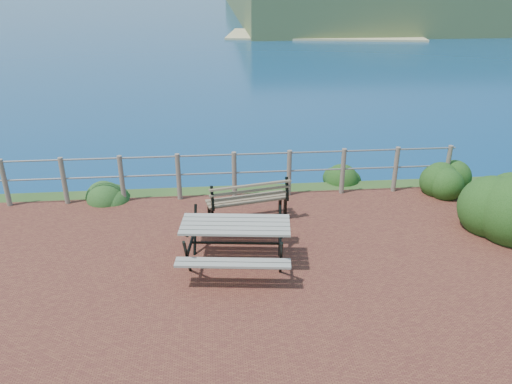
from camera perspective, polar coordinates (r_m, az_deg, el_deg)
ground at (r=7.68m, az=-1.11°, el=-11.18°), size 10.00×7.00×0.12m
safety_railing at (r=10.36m, az=-2.50°, el=2.23°), size 9.40×0.10×1.00m
picnic_table at (r=8.06m, az=-2.34°, el=-5.40°), size 1.80×1.49×0.73m
park_bench at (r=9.39m, az=-1.01°, el=-0.12°), size 1.60×0.70×0.87m
shrub_right_front at (r=10.57m, az=26.27°, el=-3.37°), size 1.43×1.43×2.03m
shrub_right_edge at (r=11.63m, az=20.45°, el=0.12°), size 0.96×0.96×1.37m
shrub_lip_west at (r=11.08m, az=-16.96°, el=-0.57°), size 0.80×0.80×0.56m
shrub_lip_east at (r=11.84m, az=9.91°, el=1.79°), size 0.78×0.78×0.53m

